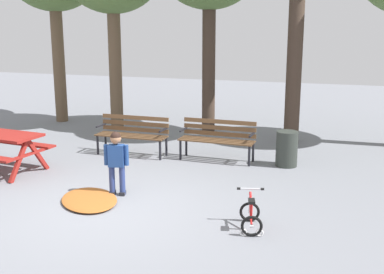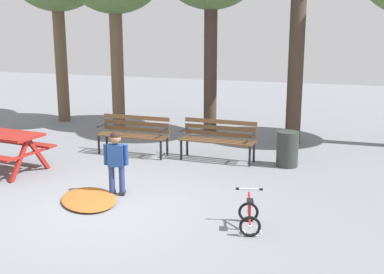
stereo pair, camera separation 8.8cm
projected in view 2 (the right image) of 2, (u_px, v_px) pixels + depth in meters
name	position (u px, v px, depth m)	size (l,w,h in m)	color
ground	(102.00, 208.00, 7.69)	(36.00, 36.00, 0.00)	slate
park_bench_far_left	(134.00, 132.00, 10.78)	(1.60, 0.47, 0.85)	brown
park_bench_left	(218.00, 137.00, 10.31)	(1.61, 0.50, 0.85)	brown
child_standing	(116.00, 158.00, 8.16)	(0.41, 0.22, 1.10)	navy
kids_bicycle	(249.00, 216.00, 6.86)	(0.48, 0.62, 0.54)	black
leaf_pile	(89.00, 199.00, 7.98)	(1.25, 0.87, 0.07)	#9E5623
trash_bin	(287.00, 149.00, 9.88)	(0.44, 0.44, 0.72)	#2D332D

